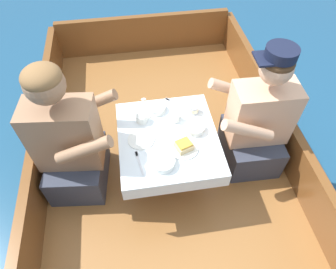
# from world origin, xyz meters

# --- Properties ---
(ground_plane) EXTENTS (60.00, 60.00, 0.00)m
(ground_plane) POSITION_xyz_m (0.00, 0.00, 0.00)
(ground_plane) COLOR navy
(boat_deck) EXTENTS (1.82, 3.19, 0.32)m
(boat_deck) POSITION_xyz_m (0.00, 0.00, 0.16)
(boat_deck) COLOR brown
(boat_deck) RESTS_ON ground_plane
(gunwale_port) EXTENTS (0.06, 3.19, 0.33)m
(gunwale_port) POSITION_xyz_m (-0.88, 0.00, 0.48)
(gunwale_port) COLOR brown
(gunwale_port) RESTS_ON boat_deck
(gunwale_starboard) EXTENTS (0.06, 3.19, 0.33)m
(gunwale_starboard) POSITION_xyz_m (0.88, 0.00, 0.48)
(gunwale_starboard) COLOR brown
(gunwale_starboard) RESTS_ON boat_deck
(bow_coaming) EXTENTS (1.70, 0.06, 0.38)m
(bow_coaming) POSITION_xyz_m (0.00, 1.57, 0.51)
(bow_coaming) COLOR brown
(bow_coaming) RESTS_ON boat_deck
(cockpit_table) EXTENTS (0.62, 0.68, 0.42)m
(cockpit_table) POSITION_xyz_m (0.00, -0.00, 0.69)
(cockpit_table) COLOR #B2B2B7
(cockpit_table) RESTS_ON boat_deck
(person_port) EXTENTS (0.56, 0.49, 0.99)m
(person_port) POSITION_xyz_m (-0.61, 0.05, 0.73)
(person_port) COLOR #333847
(person_port) RESTS_ON boat_deck
(person_starboard) EXTENTS (0.53, 0.45, 0.96)m
(person_starboard) POSITION_xyz_m (0.61, 0.05, 0.70)
(person_starboard) COLOR #333847
(person_starboard) RESTS_ON boat_deck
(plate_sandwich) EXTENTS (0.18, 0.18, 0.01)m
(plate_sandwich) POSITION_xyz_m (0.08, -0.11, 0.75)
(plate_sandwich) COLOR silver
(plate_sandwich) RESTS_ON cockpit_table
(plate_bread) EXTENTS (0.17, 0.17, 0.01)m
(plate_bread) POSITION_xyz_m (-0.17, -0.00, 0.75)
(plate_bread) COLOR silver
(plate_bread) RESTS_ON cockpit_table
(sandwich) EXTENTS (0.12, 0.12, 0.05)m
(sandwich) POSITION_xyz_m (0.08, -0.11, 0.77)
(sandwich) COLOR #E0BC7F
(sandwich) RESTS_ON plate_sandwich
(bowl_port_near) EXTENTS (0.12, 0.12, 0.04)m
(bowl_port_near) POSITION_xyz_m (-0.04, 0.24, 0.76)
(bowl_port_near) COLOR silver
(bowl_port_near) RESTS_ON cockpit_table
(bowl_starboard_near) EXTENTS (0.12, 0.12, 0.04)m
(bowl_starboard_near) POSITION_xyz_m (0.18, 0.02, 0.76)
(bowl_starboard_near) COLOR silver
(bowl_starboard_near) RESTS_ON cockpit_table
(bowl_center_far) EXTENTS (0.14, 0.14, 0.04)m
(bowl_center_far) POSITION_xyz_m (-0.06, -0.20, 0.76)
(bowl_center_far) COLOR silver
(bowl_center_far) RESTS_ON cockpit_table
(coffee_cup_port) EXTENTS (0.09, 0.06, 0.06)m
(coffee_cup_port) POSITION_xyz_m (0.07, 0.13, 0.77)
(coffee_cup_port) COLOR silver
(coffee_cup_port) RESTS_ON cockpit_table
(coffee_cup_starboard) EXTENTS (0.10, 0.07, 0.06)m
(coffee_cup_starboard) POSITION_xyz_m (-0.15, 0.16, 0.77)
(coffee_cup_starboard) COLOR silver
(coffee_cup_starboard) RESTS_ON cockpit_table
(tin_can) EXTENTS (0.07, 0.07, 0.05)m
(tin_can) POSITION_xyz_m (0.20, 0.18, 0.77)
(tin_can) COLOR silver
(tin_can) RESTS_ON cockpit_table
(utensil_knife_port) EXTENTS (0.02, 0.17, 0.00)m
(utensil_knife_port) POSITION_xyz_m (0.21, -0.15, 0.74)
(utensil_knife_port) COLOR silver
(utensil_knife_port) RESTS_ON cockpit_table
(utensil_fork_starboard) EXTENTS (0.14, 0.13, 0.00)m
(utensil_fork_starboard) POSITION_xyz_m (0.09, 0.29, 0.74)
(utensil_fork_starboard) COLOR silver
(utensil_fork_starboard) RESTS_ON cockpit_table
(utensil_spoon_port) EXTENTS (0.07, 0.17, 0.01)m
(utensil_spoon_port) POSITION_xyz_m (-0.13, 0.31, 0.75)
(utensil_spoon_port) COLOR silver
(utensil_spoon_port) RESTS_ON cockpit_table
(utensil_spoon_starboard) EXTENTS (0.13, 0.13, 0.01)m
(utensil_spoon_starboard) POSITION_xyz_m (0.09, 0.24, 0.75)
(utensil_spoon_starboard) COLOR silver
(utensil_spoon_starboard) RESTS_ON cockpit_table
(utensil_fork_port) EXTENTS (0.04, 0.17, 0.00)m
(utensil_fork_port) POSITION_xyz_m (-0.20, -0.16, 0.74)
(utensil_fork_port) COLOR silver
(utensil_fork_port) RESTS_ON cockpit_table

